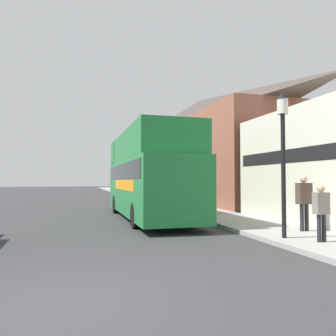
# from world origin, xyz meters

# --- Properties ---
(ground_plane) EXTENTS (144.00, 144.00, 0.00)m
(ground_plane) POSITION_xyz_m (0.00, 21.00, 0.00)
(ground_plane) COLOR #333335
(sidewalk) EXTENTS (2.84, 108.00, 0.14)m
(sidewalk) POSITION_xyz_m (6.86, 18.00, 0.07)
(sidewalk) COLOR #999993
(sidewalk) RESTS_ON ground_plane
(brick_terrace_rear) EXTENTS (6.00, 25.20, 9.32)m
(brick_terrace_rear) POSITION_xyz_m (11.28, 23.34, 4.66)
(brick_terrace_rear) COLOR #935642
(brick_terrace_rear) RESTS_ON ground_plane
(tour_bus) EXTENTS (2.61, 10.07, 4.04)m
(tour_bus) POSITION_xyz_m (3.43, 10.31, 1.78)
(tour_bus) COLOR #1E7A38
(tour_bus) RESTS_ON ground_plane
(parked_car_ahead_of_bus) EXTENTS (1.98, 4.02, 1.47)m
(parked_car_ahead_of_bus) POSITION_xyz_m (4.32, 17.68, 0.69)
(parked_car_ahead_of_bus) COLOR #9E9EA3
(parked_car_ahead_of_bus) RESTS_ON ground_plane
(pedestrian_second) EXTENTS (0.41, 0.23, 1.57)m
(pedestrian_second) POSITION_xyz_m (6.59, 2.42, 1.09)
(pedestrian_second) COLOR #232328
(pedestrian_second) RESTS_ON sidewalk
(pedestrian_third) EXTENTS (0.49, 0.27, 1.85)m
(pedestrian_third) POSITION_xyz_m (7.45, 4.20, 1.25)
(pedestrian_third) COLOR #232328
(pedestrian_third) RESTS_ON sidewalk
(lamp_post_nearest) EXTENTS (0.35, 0.35, 4.34)m
(lamp_post_nearest) POSITION_xyz_m (6.01, 3.27, 3.16)
(lamp_post_nearest) COLOR black
(lamp_post_nearest) RESTS_ON sidewalk
(lamp_post_second) EXTENTS (0.35, 0.35, 4.63)m
(lamp_post_second) POSITION_xyz_m (5.94, 10.54, 3.34)
(lamp_post_second) COLOR black
(lamp_post_second) RESTS_ON sidewalk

